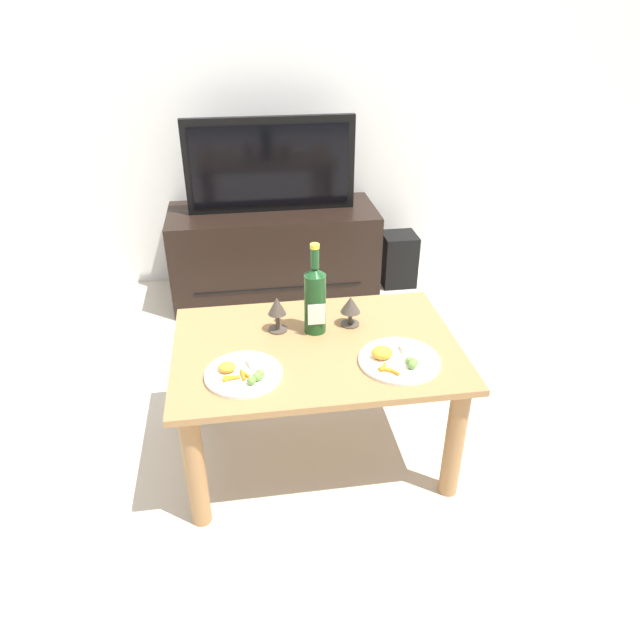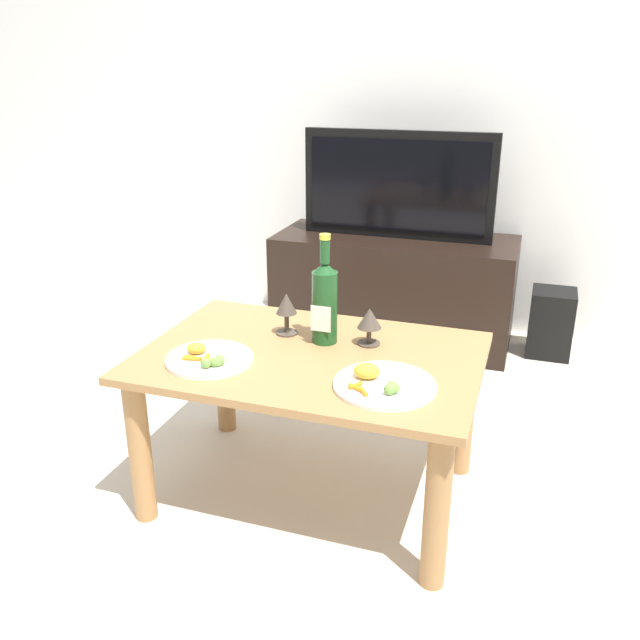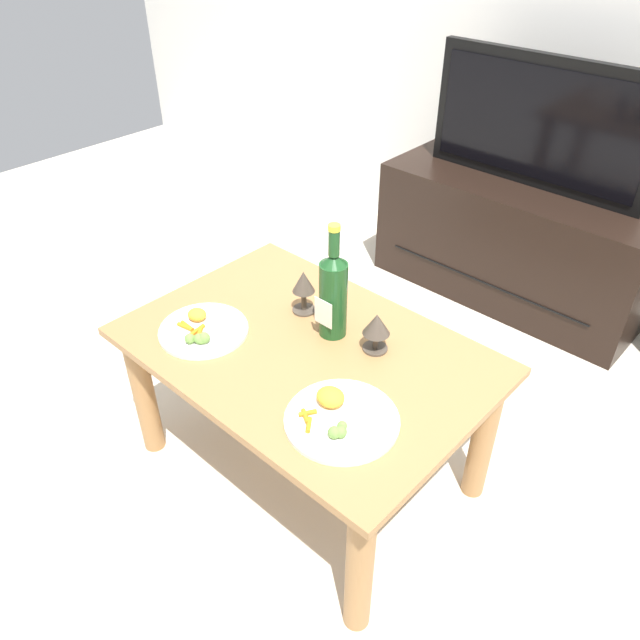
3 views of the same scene
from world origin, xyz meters
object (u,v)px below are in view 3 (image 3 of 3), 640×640
wine_bottle (333,292)px  dinner_plate_left (203,329)px  tv_stand (516,240)px  dining_table (306,373)px  tv_screen (540,123)px  dinner_plate_right (341,417)px  goblet_right (377,326)px  goblet_left (304,285)px

wine_bottle → dinner_plate_left: bearing=-137.4°
tv_stand → dining_table: bearing=-88.1°
tv_stand → tv_screen: size_ratio=1.27×
dinner_plate_right → goblet_right: bearing=112.4°
wine_bottle → tv_stand: bearing=92.6°
goblet_left → goblet_right: goblet_left is taller
dinner_plate_left → dinner_plate_right: bearing=0.3°
wine_bottle → dinner_plate_right: 0.38m
goblet_left → dinner_plate_left: 0.33m
tv_screen → goblet_left: size_ratio=6.66×
dinner_plate_right → dining_table: bearing=150.5°
goblet_left → goblet_right: 0.28m
tv_screen → tv_stand: bearing=90.0°
dining_table → wine_bottle: wine_bottle is taller
wine_bottle → goblet_left: (-0.14, 0.02, -0.05)m
wine_bottle → dinner_plate_right: (0.26, -0.25, -0.13)m
dining_table → goblet_right: 0.27m
tv_screen → dinner_plate_right: (0.31, -1.56, -0.28)m
tv_screen → dinner_plate_right: 1.62m
tv_screen → goblet_right: size_ratio=7.74×
dinner_plate_left → goblet_left: bearing=63.6°
tv_screen → wine_bottle: tv_screen is taller
tv_screen → wine_bottle: 1.32m
dinner_plate_left → dining_table: bearing=29.6°
dining_table → goblet_right: size_ratio=8.58×
tv_screen → dining_table: bearing=-88.1°
tv_screen → dinner_plate_left: (-0.22, -1.56, -0.28)m
dining_table → goblet_left: bearing=135.2°
tv_screen → dinner_plate_left: tv_screen is taller
dining_table → tv_screen: (-0.05, 1.41, 0.39)m
tv_stand → goblet_right: 1.34m
goblet_right → dinner_plate_right: bearing=-67.6°
goblet_left → dinner_plate_right: goblet_left is taller
dining_table → wine_bottle: bearing=84.0°
wine_bottle → dinner_plate_right: size_ratio=1.23×
tv_stand → tv_screen: bearing=-90.0°
tv_screen → goblet_right: 1.31m
goblet_right → tv_stand: bearing=98.8°
tv_stand → dinner_plate_left: 1.60m
goblet_left → goblet_right: bearing=0.0°
dining_table → tv_stand: 1.42m
tv_stand → dinner_plate_right: size_ratio=4.15×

